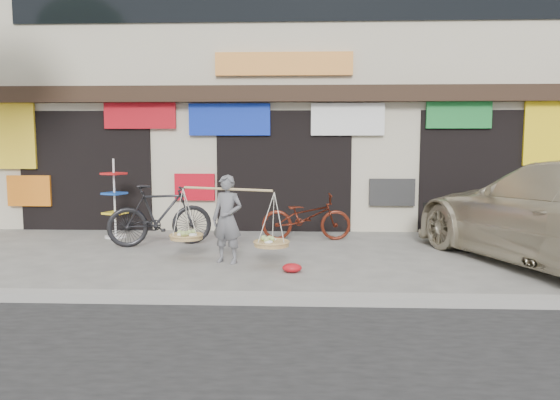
{
  "coord_description": "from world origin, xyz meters",
  "views": [
    {
      "loc": [
        0.44,
        -8.68,
        2.05
      ],
      "look_at": [
        0.03,
        0.9,
        0.99
      ],
      "focal_mm": 35.0,
      "sensor_mm": 36.0,
      "label": 1
    }
  ],
  "objects_px": {
    "bike_1": "(160,215)",
    "display_rack": "(115,206)",
    "street_vendor": "(227,223)",
    "bike_2": "(306,217)"
  },
  "relations": [
    {
      "from": "bike_1",
      "to": "bike_2",
      "type": "xyz_separation_m",
      "value": [
        2.84,
        0.74,
        -0.12
      ]
    },
    {
      "from": "street_vendor",
      "to": "bike_1",
      "type": "bearing_deg",
      "value": 157.38
    },
    {
      "from": "street_vendor",
      "to": "display_rack",
      "type": "distance_m",
      "value": 3.54
    },
    {
      "from": "bike_2",
      "to": "display_rack",
      "type": "height_order",
      "value": "display_rack"
    },
    {
      "from": "bike_1",
      "to": "display_rack",
      "type": "xyz_separation_m",
      "value": [
        -1.19,
        0.86,
        0.07
      ]
    },
    {
      "from": "bike_1",
      "to": "display_rack",
      "type": "relative_size",
      "value": 1.2
    },
    {
      "from": "bike_2",
      "to": "bike_1",
      "type": "bearing_deg",
      "value": 102.54
    },
    {
      "from": "bike_1",
      "to": "bike_2",
      "type": "relative_size",
      "value": 1.09
    },
    {
      "from": "display_rack",
      "to": "bike_1",
      "type": "bearing_deg",
      "value": -35.97
    },
    {
      "from": "street_vendor",
      "to": "bike_2",
      "type": "xyz_separation_m",
      "value": [
        1.33,
        2.17,
        -0.19
      ]
    }
  ]
}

